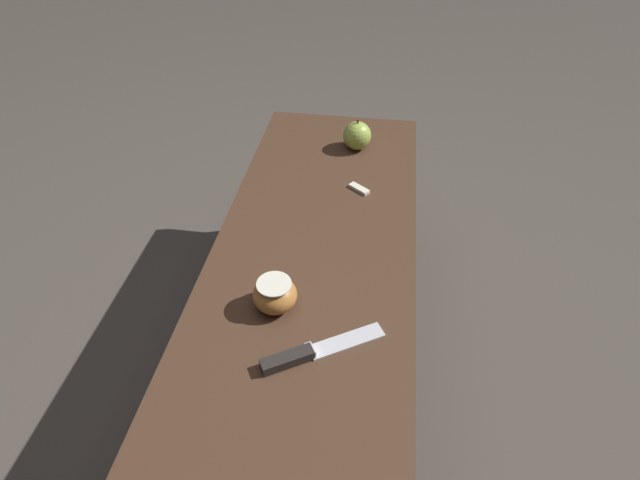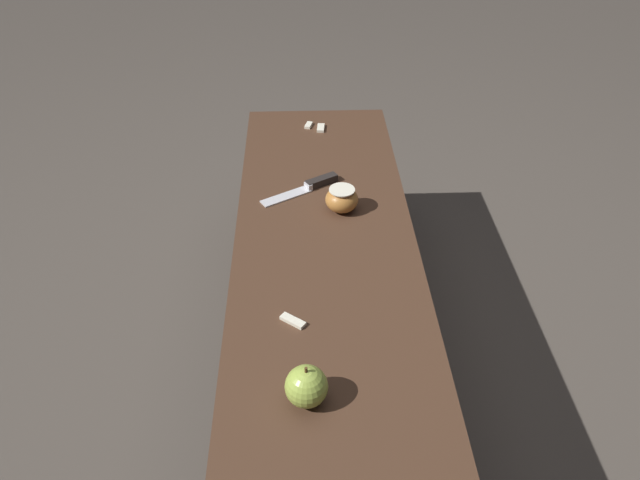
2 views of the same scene
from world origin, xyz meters
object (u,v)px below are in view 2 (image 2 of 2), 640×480
object	(u,v)px
knife	(312,185)
apple_whole	(306,386)
wooden_bench	(325,257)
apple_cut	(342,199)

from	to	relation	value
knife	apple_whole	bearing A→B (deg)	56.90
wooden_bench	apple_cut	bearing A→B (deg)	155.07
wooden_bench	apple_whole	size ratio (longest dim) A/B	15.60
wooden_bench	apple_whole	xyz separation A→B (m)	(0.49, -0.05, 0.11)
wooden_bench	knife	xyz separation A→B (m)	(-0.20, -0.03, 0.08)
apple_whole	knife	bearing A→B (deg)	177.69
knife	apple_cut	bearing A→B (deg)	93.53
knife	apple_whole	distance (m)	0.69
apple_whole	apple_cut	distance (m)	0.59
knife	apple_cut	world-z (taller)	apple_cut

